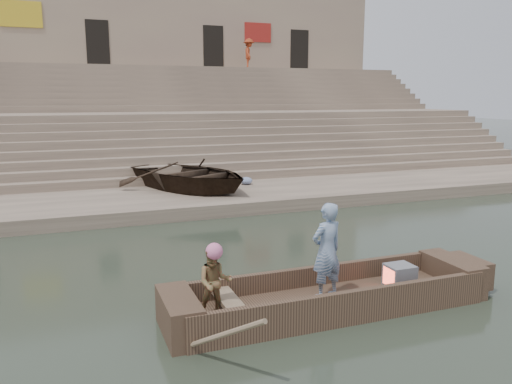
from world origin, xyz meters
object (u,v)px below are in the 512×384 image
television (399,276)px  pedestrian (249,54)px  main_rowboat (329,303)px  beached_rowboat (190,175)px  standing_man (327,251)px  rowing_man (215,282)px

television → pedestrian: pedestrian is taller
main_rowboat → beached_rowboat: size_ratio=1.01×
standing_man → pedestrian: 24.98m
rowing_man → television: bearing=12.3°
standing_man → television: (1.44, -0.03, -0.61)m
beached_rowboat → pedestrian: size_ratio=2.69×
standing_man → beached_rowboat: bearing=-102.3°
main_rowboat → beached_rowboat: bearing=90.5°
main_rowboat → rowing_man: bearing=-179.0°
rowing_man → pedestrian: size_ratio=0.60×
standing_man → television: bearing=166.1°
main_rowboat → rowing_man: 2.11m
pedestrian → beached_rowboat: bearing=172.1°
rowing_man → beached_rowboat: size_ratio=0.22×
main_rowboat → rowing_man: rowing_man is taller
television → pedestrian: size_ratio=0.25×
main_rowboat → beached_rowboat: (-0.09, 9.66, 0.80)m
main_rowboat → beached_rowboat: 9.69m
pedestrian → television: bearing=-174.1°
pedestrian → standing_man: bearing=-177.4°
rowing_man → television: size_ratio=2.38×
television → rowing_man: bearing=-179.4°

